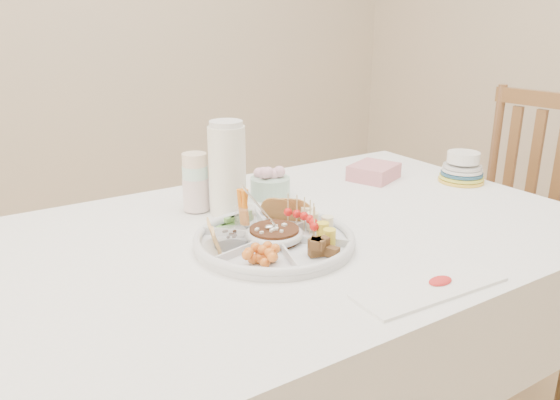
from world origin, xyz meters
TOP-DOWN VIEW (x-y plane):
  - wall_back at (0.00, 2.00)m, footprint 4.00×0.02m
  - dining_table at (0.00, 0.00)m, footprint 1.52×1.02m
  - chair at (1.02, 0.10)m, footprint 0.47×0.47m
  - party_tray at (-0.13, -0.06)m, footprint 0.46×0.46m
  - bean_dip at (-0.13, -0.06)m, footprint 0.14×0.14m
  - tortillas at (-0.04, 0.03)m, footprint 0.12×0.12m
  - carrot_cucumber at (-0.16, 0.06)m, footprint 0.13×0.13m
  - pita_raisins at (-0.25, -0.03)m, footprint 0.13×0.13m
  - cherries at (-0.22, -0.15)m, footprint 0.12×0.12m
  - granola_chunks at (-0.10, -0.19)m, footprint 0.11×0.11m
  - banana_tomato at (-0.00, -0.10)m, footprint 0.12×0.12m
  - cup_stack at (-0.18, 0.27)m, footprint 0.09×0.09m
  - thermos at (-0.11, 0.20)m, footprint 0.13×0.13m
  - flower_bowl at (0.06, 0.26)m, footprint 0.13×0.13m
  - napkin_stack at (0.45, 0.23)m, footprint 0.19×0.18m
  - plate_stack at (0.67, 0.05)m, footprint 0.18×0.18m
  - placemat at (0.02, -0.42)m, footprint 0.34×0.13m

SIDE VIEW (x-z plane):
  - dining_table at x=0.00m, z-range 0.00..0.76m
  - chair at x=1.02m, z-range 0.00..1.02m
  - placemat at x=0.02m, z-range 0.76..0.76m
  - party_tray at x=-0.13m, z-range 0.76..0.80m
  - napkin_stack at x=0.45m, z-range 0.76..0.81m
  - bean_dip at x=-0.13m, z-range 0.77..0.81m
  - cherries at x=-0.22m, z-range 0.77..0.81m
  - granola_chunks at x=-0.10m, z-range 0.77..0.81m
  - tortillas at x=-0.04m, z-range 0.77..0.83m
  - pita_raisins at x=-0.25m, z-range 0.77..0.83m
  - flower_bowl at x=0.06m, z-range 0.76..0.85m
  - plate_stack at x=0.67m, z-range 0.76..0.85m
  - banana_tomato at x=0.00m, z-range 0.78..0.86m
  - carrot_cucumber at x=-0.16m, z-range 0.77..0.87m
  - cup_stack at x=-0.18m, z-range 0.76..0.96m
  - thermos at x=-0.11m, z-range 0.76..1.02m
  - wall_back at x=0.00m, z-range 0.00..2.70m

